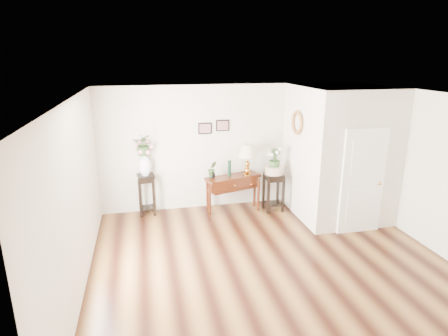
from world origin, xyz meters
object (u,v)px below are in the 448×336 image
object	(u,v)px
console_table	(233,193)
table_lamp	(247,160)
plant_stand_a	(147,195)
plant_stand_b	(273,192)

from	to	relation	value
console_table	table_lamp	distance (m)	0.83
table_lamp	plant_stand_a	size ratio (longest dim) A/B	0.79
plant_stand_a	plant_stand_b	distance (m)	2.83
console_table	plant_stand_a	distance (m)	1.91
table_lamp	plant_stand_a	xyz separation A→B (m)	(-2.23, 0.22, -0.72)
console_table	plant_stand_a	xyz separation A→B (m)	(-1.90, 0.22, 0.04)
console_table	plant_stand_a	bearing A→B (deg)	157.44
console_table	table_lamp	world-z (taller)	table_lamp
console_table	plant_stand_b	xyz separation A→B (m)	(0.90, -0.17, 0.02)
console_table	plant_stand_b	world-z (taller)	plant_stand_b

